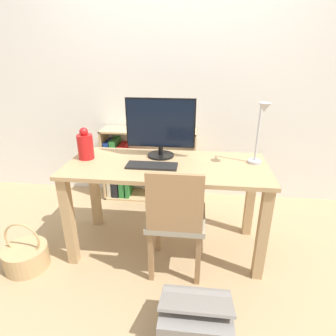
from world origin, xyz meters
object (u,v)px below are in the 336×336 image
Objects in this scene: vase at (85,145)px; storage_box at (195,323)px; monitor at (160,126)px; basket at (26,256)px; chair at (176,218)px; keyboard at (152,166)px; desk_lamp at (260,128)px; bookshelf at (133,167)px.

storage_box is (0.89, -0.85, -0.72)m from vase.
basket is (-0.95, -0.52, -0.89)m from monitor.
monitor is at bearing 116.60° from chair.
monitor is 1.39× the size of basket.
chair is at bearing -69.77° from monitor.
chair is (0.73, -0.33, -0.38)m from vase.
basket is at bearing -162.25° from keyboard.
storage_box is at bearing -43.69° from vase.
monitor reaches higher than storage_box.
desk_lamp reaches higher than vase.
basket is 1.35m from storage_box.
vase is 0.29× the size of chair.
desk_lamp is 1.29m from storage_box.
monitor reaches higher than basket.
vase is 1.29m from desk_lamp.
chair is 2.20× the size of basket.
storage_box is (-0.39, -0.85, -0.90)m from desk_lamp.
keyboard is at bearing 115.71° from storage_box.
bookshelf is (-0.37, 0.91, -0.40)m from keyboard.
keyboard is at bearing -171.54° from desk_lamp.
vase reaches higher than chair.
keyboard is 1.03m from storage_box.
keyboard is 1.17m from basket.
storage_box is at bearing -19.12° from basket.
desk_lamp is at bearing -9.29° from monitor.
bookshelf reaches higher than basket.
vase is 0.25× the size of bookshelf.
vase is 0.89m from chair.
keyboard is 0.96× the size of basket.
vase reaches higher than basket.
desk_lamp is (0.71, -0.12, 0.04)m from monitor.
bookshelf is 2.55× the size of basket.
monitor reaches higher than bookshelf.
desk_lamp is 0.55× the size of chair.
storage_box is at bearing -114.89° from desk_lamp.
monitor is at bearing 11.77° from vase.
basket reaches higher than storage_box.
desk_lamp is at bearing 65.11° from storage_box.
keyboard is 0.80× the size of desk_lamp.
keyboard is at bearing -67.73° from bookshelf.
chair is 0.64m from storage_box.
chair is at bearing 4.06° from basket.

